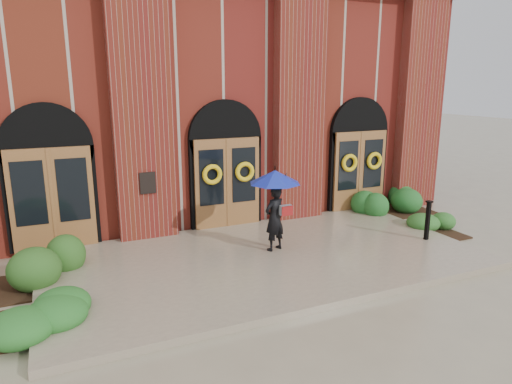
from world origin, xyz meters
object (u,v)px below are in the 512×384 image
hedge_wall_right (385,203)px  metal_post (428,219)px  hedge_wall_left (21,269)px  man_with_umbrella (275,195)px

hedge_wall_right → metal_post: bearing=-108.3°
hedge_wall_left → hedge_wall_right: 10.48m
man_with_umbrella → hedge_wall_left: (-5.55, 0.47, -1.12)m
metal_post → hedge_wall_left: size_ratio=0.32×
hedge_wall_left → hedge_wall_right: bearing=7.1°
hedge_wall_left → metal_post: bearing=-8.5°
man_with_umbrella → hedge_wall_right: (4.85, 1.77, -1.15)m
man_with_umbrella → hedge_wall_left: size_ratio=0.61×
metal_post → hedge_wall_left: metal_post is taller
metal_post → hedge_wall_right: 2.88m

